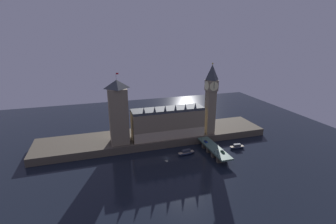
{
  "coord_description": "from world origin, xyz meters",
  "views": [
    {
      "loc": [
        -53.23,
        -175.17,
        98.63
      ],
      "look_at": [
        7.42,
        20.0,
        34.09
      ],
      "focal_mm": 26.0,
      "sensor_mm": 36.0,
      "label": 1
    }
  ],
  "objects_px": {
    "car_northbound_lead": "(206,142)",
    "street_lamp_far": "(202,137)",
    "street_lamp_near": "(217,152)",
    "car_southbound_lead": "(223,151)",
    "victoria_tower": "(118,112)",
    "boat_downstream": "(237,147)",
    "pedestrian_near_rail": "(214,152)",
    "clock_tower": "(211,97)",
    "boat_upstream": "(186,153)"
  },
  "relations": [
    {
      "from": "clock_tower",
      "to": "car_northbound_lead",
      "type": "xyz_separation_m",
      "value": [
        -12.49,
        -19.05,
        -35.74
      ]
    },
    {
      "from": "clock_tower",
      "to": "boat_upstream",
      "type": "distance_m",
      "value": 58.31
    },
    {
      "from": "victoria_tower",
      "to": "boat_downstream",
      "type": "bearing_deg",
      "value": -16.7
    },
    {
      "from": "boat_upstream",
      "to": "victoria_tower",
      "type": "bearing_deg",
      "value": 152.19
    },
    {
      "from": "car_northbound_lead",
      "to": "street_lamp_far",
      "type": "relative_size",
      "value": 0.68
    },
    {
      "from": "street_lamp_near",
      "to": "street_lamp_far",
      "type": "bearing_deg",
      "value": 90.0
    },
    {
      "from": "pedestrian_near_rail",
      "to": "street_lamp_far",
      "type": "distance_m",
      "value": 23.95
    },
    {
      "from": "street_lamp_near",
      "to": "boat_upstream",
      "type": "height_order",
      "value": "street_lamp_near"
    },
    {
      "from": "victoria_tower",
      "to": "clock_tower",
      "type": "bearing_deg",
      "value": -2.51
    },
    {
      "from": "car_northbound_lead",
      "to": "boat_upstream",
      "type": "bearing_deg",
      "value": -166.18
    },
    {
      "from": "street_lamp_far",
      "to": "victoria_tower",
      "type": "bearing_deg",
      "value": 164.57
    },
    {
      "from": "clock_tower",
      "to": "street_lamp_near",
      "type": "bearing_deg",
      "value": -108.5
    },
    {
      "from": "pedestrian_near_rail",
      "to": "street_lamp_near",
      "type": "xyz_separation_m",
      "value": [
        -0.4,
        -5.67,
        2.74
      ]
    },
    {
      "from": "clock_tower",
      "to": "street_lamp_near",
      "type": "distance_m",
      "value": 57.9
    },
    {
      "from": "car_southbound_lead",
      "to": "car_northbound_lead",
      "type": "bearing_deg",
      "value": 101.66
    },
    {
      "from": "car_southbound_lead",
      "to": "street_lamp_near",
      "type": "height_order",
      "value": "street_lamp_near"
    },
    {
      "from": "clock_tower",
      "to": "boat_upstream",
      "type": "relative_size",
      "value": 4.07
    },
    {
      "from": "boat_downstream",
      "to": "street_lamp_far",
      "type": "bearing_deg",
      "value": 160.39
    },
    {
      "from": "street_lamp_far",
      "to": "boat_downstream",
      "type": "xyz_separation_m",
      "value": [
        30.43,
        -10.84,
        -8.87
      ]
    },
    {
      "from": "victoria_tower",
      "to": "boat_upstream",
      "type": "relative_size",
      "value": 3.73
    },
    {
      "from": "clock_tower",
      "to": "pedestrian_near_rail",
      "type": "relative_size",
      "value": 37.48
    },
    {
      "from": "car_southbound_lead",
      "to": "clock_tower",
      "type": "bearing_deg",
      "value": 79.02
    },
    {
      "from": "car_northbound_lead",
      "to": "car_southbound_lead",
      "type": "relative_size",
      "value": 0.93
    },
    {
      "from": "pedestrian_near_rail",
      "to": "boat_upstream",
      "type": "relative_size",
      "value": 0.11
    },
    {
      "from": "clock_tower",
      "to": "pedestrian_near_rail",
      "type": "distance_m",
      "value": 55.19
    },
    {
      "from": "car_southbound_lead",
      "to": "boat_downstream",
      "type": "distance_m",
      "value": 27.87
    },
    {
      "from": "pedestrian_near_rail",
      "to": "boat_upstream",
      "type": "xyz_separation_m",
      "value": [
        -18.56,
        15.45,
        -5.83
      ]
    },
    {
      "from": "pedestrian_near_rail",
      "to": "street_lamp_near",
      "type": "bearing_deg",
      "value": -94.03
    },
    {
      "from": "street_lamp_far",
      "to": "pedestrian_near_rail",
      "type": "bearing_deg",
      "value": -89.04
    },
    {
      "from": "victoria_tower",
      "to": "car_southbound_lead",
      "type": "distance_m",
      "value": 94.51
    },
    {
      "from": "pedestrian_near_rail",
      "to": "street_lamp_far",
      "type": "height_order",
      "value": "street_lamp_far"
    },
    {
      "from": "car_northbound_lead",
      "to": "street_lamp_far",
      "type": "height_order",
      "value": "street_lamp_far"
    },
    {
      "from": "car_northbound_lead",
      "to": "pedestrian_near_rail",
      "type": "xyz_separation_m",
      "value": [
        -2.27,
        -20.58,
        0.27
      ]
    },
    {
      "from": "pedestrian_near_rail",
      "to": "street_lamp_far",
      "type": "relative_size",
      "value": 0.29
    },
    {
      "from": "clock_tower",
      "to": "street_lamp_far",
      "type": "height_order",
      "value": "clock_tower"
    },
    {
      "from": "street_lamp_near",
      "to": "car_southbound_lead",
      "type": "bearing_deg",
      "value": 30.7
    },
    {
      "from": "boat_upstream",
      "to": "street_lamp_near",
      "type": "bearing_deg",
      "value": -49.32
    },
    {
      "from": "victoria_tower",
      "to": "street_lamp_far",
      "type": "height_order",
      "value": "victoria_tower"
    },
    {
      "from": "clock_tower",
      "to": "victoria_tower",
      "type": "xyz_separation_m",
      "value": [
        -86.31,
        3.78,
        -7.77
      ]
    },
    {
      "from": "street_lamp_far",
      "to": "car_southbound_lead",
      "type": "bearing_deg",
      "value": -74.03
    },
    {
      "from": "street_lamp_far",
      "to": "boat_upstream",
      "type": "bearing_deg",
      "value": -155.41
    },
    {
      "from": "boat_upstream",
      "to": "boat_downstream",
      "type": "bearing_deg",
      "value": -2.98
    },
    {
      "from": "street_lamp_far",
      "to": "boat_upstream",
      "type": "xyz_separation_m",
      "value": [
        -18.16,
        -8.31,
        -8.73
      ]
    },
    {
      "from": "clock_tower",
      "to": "car_northbound_lead",
      "type": "bearing_deg",
      "value": -123.25
    },
    {
      "from": "clock_tower",
      "to": "car_southbound_lead",
      "type": "bearing_deg",
      "value": -100.98
    },
    {
      "from": "victoria_tower",
      "to": "boat_downstream",
      "type": "distance_m",
      "value": 111.27
    },
    {
      "from": "car_northbound_lead",
      "to": "street_lamp_far",
      "type": "xyz_separation_m",
      "value": [
        -2.67,
        3.19,
        3.18
      ]
    },
    {
      "from": "street_lamp_near",
      "to": "boat_upstream",
      "type": "relative_size",
      "value": 0.35
    },
    {
      "from": "car_northbound_lead",
      "to": "pedestrian_near_rail",
      "type": "bearing_deg",
      "value": -96.29
    },
    {
      "from": "clock_tower",
      "to": "boat_downstream",
      "type": "distance_m",
      "value": 51.6
    }
  ]
}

